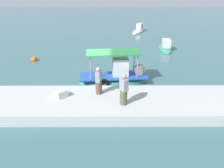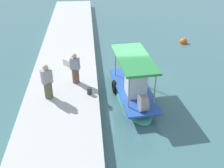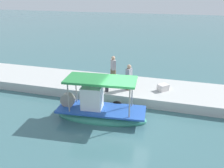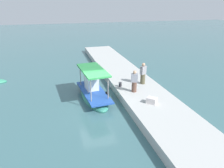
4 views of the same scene
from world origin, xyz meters
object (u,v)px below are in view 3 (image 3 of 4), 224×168
cargo_crate (163,87)px  fisherman_near_bollard (129,78)px  main_fishing_boat (100,111)px  fisherman_by_crate (113,70)px  mooring_bollard (107,89)px

cargo_crate → fisherman_near_bollard: bearing=11.5°
main_fishing_boat → fisherman_by_crate: fisherman_by_crate is taller
fisherman_near_bollard → mooring_bollard: bearing=28.9°
fisherman_by_crate → cargo_crate: (-3.61, 0.85, -0.61)m
fisherman_by_crate → main_fishing_boat: bearing=95.4°
mooring_bollard → cargo_crate: cargo_crate is taller
main_fishing_boat → mooring_bollard: size_ratio=14.71×
main_fishing_boat → fisherman_near_bollard: (-1.00, -2.99, 0.94)m
main_fishing_boat → mooring_bollard: (0.28, -2.28, 0.35)m
fisherman_near_bollard → fisherman_by_crate: bearing=-42.7°
fisherman_by_crate → mooring_bollard: 2.11m
fisherman_near_bollard → fisherman_by_crate: 1.92m
main_fishing_boat → mooring_bollard: main_fishing_boat is taller
fisherman_near_bollard → mooring_bollard: (1.28, 0.71, -0.59)m
main_fishing_boat → fisherman_near_bollard: size_ratio=3.06×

